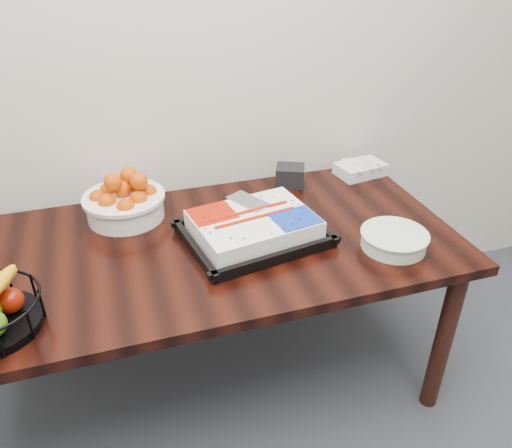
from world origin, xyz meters
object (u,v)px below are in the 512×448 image
object	(u,v)px
tangerine_bowl	(124,198)
napkin_box	(290,176)
cake_tray	(254,228)
plate_stack	(394,240)
table	(215,260)

from	to	relation	value
tangerine_bowl	napkin_box	xyz separation A→B (m)	(0.72, 0.07, -0.04)
cake_tray	plate_stack	distance (m)	0.51
table	tangerine_bowl	world-z (taller)	tangerine_bowl
cake_tray	plate_stack	bearing A→B (deg)	-23.90
table	plate_stack	bearing A→B (deg)	-20.84
tangerine_bowl	cake_tray	bearing A→B (deg)	-34.67
napkin_box	table	bearing A→B (deg)	-141.11
table	tangerine_bowl	distance (m)	0.44
table	napkin_box	bearing A→B (deg)	38.89
cake_tray	napkin_box	bearing A→B (deg)	52.65
cake_tray	napkin_box	size ratio (longest dim) A/B	4.41
table	napkin_box	distance (m)	0.57
cake_tray	table	bearing A→B (deg)	169.67
plate_stack	napkin_box	xyz separation A→B (m)	(-0.18, 0.58, 0.01)
table	cake_tray	bearing A→B (deg)	-10.33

